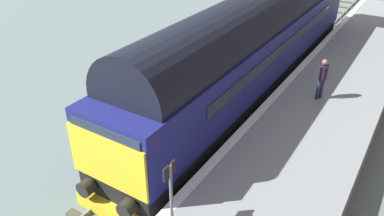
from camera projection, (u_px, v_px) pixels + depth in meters
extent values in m
plane|color=slate|center=(183.00, 153.00, 13.58)|extent=(140.00, 140.00, 0.00)
cube|color=gray|center=(167.00, 145.00, 13.87)|extent=(0.07, 60.00, 0.15)
cube|color=gray|center=(200.00, 158.00, 13.21)|extent=(0.07, 60.00, 0.15)
cube|color=#474637|center=(138.00, 194.00, 11.73)|extent=(2.50, 0.26, 0.09)
cube|color=#474637|center=(170.00, 165.00, 12.95)|extent=(2.50, 0.26, 0.09)
cube|color=#474637|center=(195.00, 141.00, 14.17)|extent=(2.50, 0.26, 0.09)
cube|color=#474637|center=(217.00, 121.00, 15.38)|extent=(2.50, 0.26, 0.09)
cube|color=#474637|center=(235.00, 104.00, 16.60)|extent=(2.50, 0.26, 0.09)
cube|color=#474637|center=(251.00, 89.00, 17.81)|extent=(2.50, 0.26, 0.09)
cube|color=#474637|center=(265.00, 76.00, 19.03)|extent=(2.50, 0.26, 0.09)
cube|color=#474637|center=(278.00, 65.00, 20.25)|extent=(2.50, 0.26, 0.09)
cube|color=#474637|center=(288.00, 54.00, 21.46)|extent=(2.50, 0.26, 0.09)
cube|color=#474637|center=(298.00, 45.00, 22.68)|extent=(2.50, 0.26, 0.09)
cube|color=#474637|center=(307.00, 37.00, 23.89)|extent=(2.50, 0.26, 0.09)
cube|color=#474637|center=(315.00, 30.00, 25.11)|extent=(2.50, 0.26, 0.09)
cube|color=#474637|center=(322.00, 23.00, 26.33)|extent=(2.50, 0.26, 0.09)
cube|color=#474637|center=(328.00, 17.00, 27.54)|extent=(2.50, 0.26, 0.09)
cube|color=#474637|center=(334.00, 12.00, 28.76)|extent=(2.50, 0.26, 0.09)
cube|color=#474637|center=(340.00, 7.00, 29.97)|extent=(2.50, 0.26, 0.09)
cube|color=#474637|center=(345.00, 2.00, 31.19)|extent=(2.50, 0.26, 0.09)
cube|color=gray|center=(280.00, 178.00, 11.67)|extent=(4.00, 44.00, 1.00)
cube|color=white|center=(228.00, 146.00, 12.27)|extent=(0.30, 44.00, 0.01)
cube|color=black|center=(253.00, 74.00, 17.42)|extent=(2.56, 18.73, 0.60)
cube|color=navy|center=(255.00, 46.00, 16.73)|extent=(2.70, 18.73, 2.10)
cylinder|color=black|center=(258.00, 19.00, 16.11)|extent=(2.56, 17.23, 2.57)
cube|color=yellow|center=(107.00, 162.00, 9.95)|extent=(2.65, 0.08, 1.58)
cube|color=#232D3D|center=(104.00, 139.00, 9.59)|extent=(2.38, 0.04, 0.64)
cube|color=#232D3D|center=(286.00, 46.00, 15.95)|extent=(0.04, 13.11, 0.44)
cylinder|color=black|center=(86.00, 188.00, 10.70)|extent=(0.48, 0.35, 0.48)
cylinder|color=black|center=(127.00, 208.00, 10.00)|extent=(0.48, 0.35, 0.48)
cube|color=yellow|center=(112.00, 211.00, 10.78)|extent=(2.43, 0.36, 0.47)
cylinder|color=black|center=(151.00, 170.00, 11.98)|extent=(1.64, 1.04, 1.04)
cylinder|color=black|center=(171.00, 152.00, 12.78)|extent=(1.64, 1.04, 1.04)
cylinder|color=black|center=(188.00, 136.00, 13.59)|extent=(1.64, 1.04, 1.04)
cylinder|color=black|center=(292.00, 44.00, 21.55)|extent=(1.64, 1.04, 1.04)
cylinder|color=black|center=(299.00, 38.00, 22.35)|extent=(1.64, 1.04, 1.04)
cylinder|color=black|center=(305.00, 33.00, 23.15)|extent=(1.64, 1.04, 1.04)
cylinder|color=slate|center=(171.00, 196.00, 8.97)|extent=(0.08, 0.08, 1.85)
cube|color=black|center=(169.00, 171.00, 8.60)|extent=(0.05, 0.44, 0.36)
cube|color=white|center=(168.00, 171.00, 8.62)|extent=(0.01, 0.20, 0.24)
cylinder|color=#252C3F|center=(318.00, 89.00, 14.79)|extent=(0.13, 0.13, 0.84)
cylinder|color=#252C3F|center=(322.00, 88.00, 14.89)|extent=(0.13, 0.13, 0.84)
cylinder|color=#271C2C|center=(323.00, 72.00, 14.49)|extent=(0.45, 0.45, 0.56)
sphere|color=#92664F|center=(325.00, 62.00, 14.28)|extent=(0.22, 0.22, 0.22)
cylinder|color=#271C2C|center=(319.00, 73.00, 14.39)|extent=(0.09, 0.09, 0.52)
cylinder|color=#271C2C|center=(327.00, 71.00, 14.59)|extent=(0.09, 0.09, 0.52)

